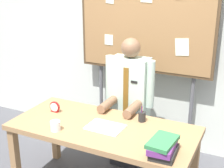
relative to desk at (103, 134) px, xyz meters
The scene contains 9 objects.
back_wall 1.42m from the desk, 90.00° to the left, with size 6.40×0.08×2.70m, color silver.
desk is the anchor object (origin of this frame).
person 0.62m from the desk, 90.00° to the left, with size 0.55×0.56×1.44m.
bulletin_board 1.38m from the desk, 89.99° to the left, with size 1.58×0.09×2.20m.
book_stack 0.70m from the desk, 20.15° to the right, with size 0.21×0.30×0.13m.
open_notebook 0.10m from the desk, 30.57° to the right, with size 0.33×0.24×0.01m, color white.
desk_clock 0.60m from the desk, behind, with size 0.11×0.04×0.11m.
coffee_mug 0.45m from the desk, 142.72° to the right, with size 0.09×0.09×0.09m, color white.
pen_holder 0.40m from the desk, 41.38° to the left, with size 0.07×0.07×0.16m.
Camera 1 is at (1.23, -2.35, 2.07)m, focal length 51.49 mm.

